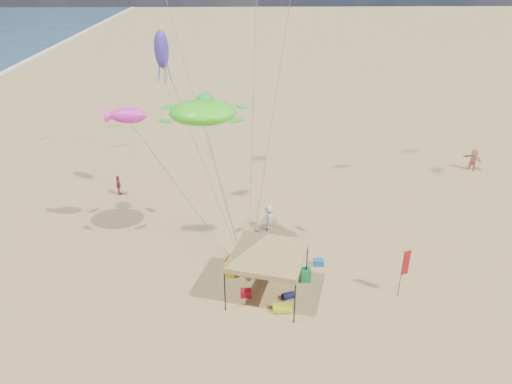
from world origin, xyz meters
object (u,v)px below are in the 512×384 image
chair_green (306,275)px  person_near_b (258,245)px  beach_cart (282,308)px  canopy_tent (268,236)px  person_far_a (119,185)px  chair_yellow (230,270)px  person_near_c (269,218)px  person_far_c (473,159)px  feather_flag (405,266)px  person_near_a (256,247)px  cooler_blue (318,262)px  cooler_red (246,293)px

chair_green → person_near_b: (-2.45, 2.09, 0.54)m
chair_green → beach_cart: bearing=-120.5°
canopy_tent → person_far_a: (-10.01, 11.36, -2.74)m
chair_green → chair_yellow: 4.02m
chair_green → person_near_b: size_ratio=0.40×
person_near_c → person_far_a: size_ratio=1.13×
person_near_b → person_near_c: bearing=56.3°
canopy_tent → person_far_a: 15.39m
chair_yellow → person_far_c: (18.88, 13.42, 0.53)m
feather_flag → person_near_b: feather_flag is taller
person_near_a → person_near_b: bearing=-153.8°
beach_cart → person_far_c: size_ratio=0.51×
chair_green → cooler_blue: bearing=56.6°
feather_flag → cooler_blue: (-3.74, 2.69, -1.65)m
person_near_a → person_far_c: (17.43, 12.05, 0.02)m
person_near_b → person_far_a: 12.61m
chair_yellow → person_near_c: (2.33, 4.68, 0.48)m
feather_flag → cooler_blue: bearing=144.2°
person_near_b → person_near_c: 3.18m
cooler_blue → feather_flag: bearing=-35.8°
feather_flag → cooler_red: size_ratio=5.07×
canopy_tent → person_near_c: size_ratio=3.92×
beach_cart → person_far_a: bearing=130.2°
person_far_a → person_near_c: bearing=-120.3°
person_near_a → person_far_c: bearing=173.6°
cooler_blue → chair_yellow: size_ratio=0.77×
cooler_red → person_near_b: 3.45m
cooler_red → person_near_c: person_near_c is taller
cooler_blue → person_near_a: 3.52m
person_near_a → person_near_c: person_near_a is taller
beach_cart → person_far_c: bearing=45.0°
person_near_a → person_far_a: bearing=-82.4°
canopy_tent → person_far_c: (16.94, 15.03, -2.59)m
beach_cart → feather_flag: bearing=9.5°
canopy_tent → person_far_c: canopy_tent is taller
chair_green → beach_cart: size_ratio=0.78×
canopy_tent → chair_green: size_ratio=9.28×
canopy_tent → chair_green: 3.91m
feather_flag → chair_yellow: 8.93m
person_near_b → chair_green: bearing=-60.0°
chair_green → chair_yellow: bearing=173.0°
chair_green → person_near_a: bearing=143.8°
person_near_c → person_far_c: person_far_c is taller
feather_flag → chair_green: bearing=163.3°
person_near_a → person_far_c: 21.19m
cooler_red → person_far_c: bearing=40.0°
person_near_a → feather_flag: bearing=114.5°
chair_green → cooler_red: bearing=-159.0°
cooler_blue → beach_cart: bearing=-121.5°
chair_green → person_near_c: bearing=107.8°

